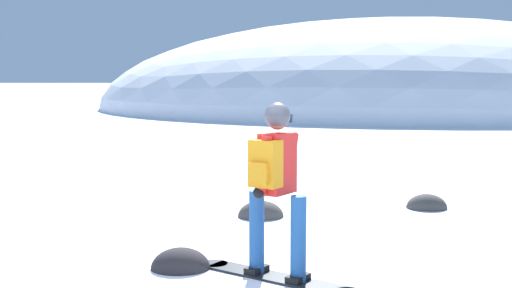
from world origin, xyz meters
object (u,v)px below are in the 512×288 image
object	(u,v)px
snowboarder_main	(275,186)
rock_mid	(181,268)
rock_dark	(427,208)
rock_small	(261,217)

from	to	relation	value
snowboarder_main	rock_mid	size ratio (longest dim) A/B	2.82
snowboarder_main	rock_dark	size ratio (longest dim) A/B	2.84
rock_dark	rock_small	world-z (taller)	rock_small
snowboarder_main	rock_dark	world-z (taller)	snowboarder_main
snowboarder_main	rock_mid	distance (m)	1.38
snowboarder_main	rock_small	size ratio (longest dim) A/B	2.67
rock_mid	rock_dark	bearing A→B (deg)	42.91
rock_dark	rock_small	distance (m)	2.54
snowboarder_main	rock_small	bearing A→B (deg)	92.72
rock_dark	rock_small	xyz separation A→B (m)	(-2.47, -0.61, 0.00)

